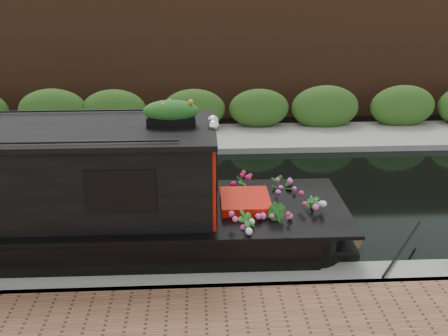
{
  "coord_description": "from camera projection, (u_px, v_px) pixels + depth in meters",
  "views": [
    {
      "loc": [
        0.22,
        -10.01,
        4.76
      ],
      "look_at": [
        0.72,
        -0.6,
        1.02
      ],
      "focal_mm": 40.0,
      "sensor_mm": 36.0,
      "label": 1
    }
  ],
  "objects": [
    {
      "name": "ground",
      "position": [
        190.0,
        202.0,
        11.04
      ],
      "size": [
        80.0,
        80.0,
        0.0
      ],
      "primitive_type": "plane",
      "color": "black",
      "rests_on": "ground"
    },
    {
      "name": "far_bank_path",
      "position": [
        192.0,
        141.0,
        14.94
      ],
      "size": [
        40.0,
        2.4,
        0.34
      ],
      "primitive_type": "cube",
      "color": "gray",
      "rests_on": "ground"
    },
    {
      "name": "near_bank_coping",
      "position": [
        188.0,
        290.0,
        7.97
      ],
      "size": [
        40.0,
        0.6,
        0.5
      ],
      "primitive_type": "cube",
      "color": "slate",
      "rests_on": "ground"
    },
    {
      "name": "far_brick_wall",
      "position": [
        192.0,
        114.0,
        17.72
      ],
      "size": [
        40.0,
        1.0,
        8.0
      ],
      "primitive_type": "cube",
      "color": "#4C2C19",
      "rests_on": "ground"
    },
    {
      "name": "far_hedge",
      "position": [
        192.0,
        132.0,
        15.77
      ],
      "size": [
        40.0,
        1.1,
        2.8
      ],
      "primitive_type": "cube",
      "color": "#2D541C",
      "rests_on": "ground"
    },
    {
      "name": "rope_fender",
      "position": [
        350.0,
        237.0,
        9.23
      ],
      "size": [
        0.32,
        0.39,
        0.32
      ],
      "primitive_type": "cylinder",
      "rotation": [
        1.57,
        0.0,
        0.0
      ],
      "color": "olive",
      "rests_on": "ground"
    }
  ]
}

